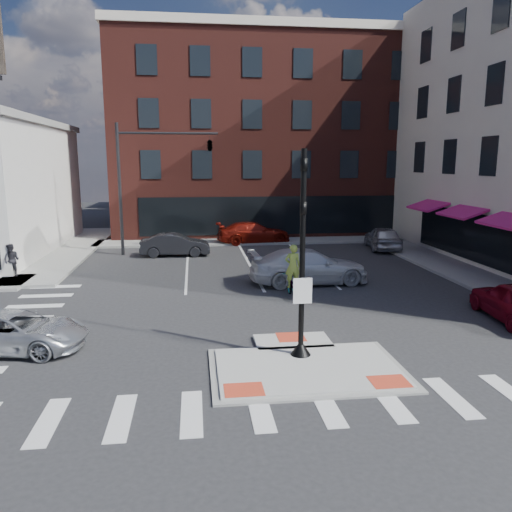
{
  "coord_description": "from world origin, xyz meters",
  "views": [
    {
      "loc": [
        -3.03,
        -13.29,
        5.76
      ],
      "look_at": [
        -0.61,
        6.25,
        2.0
      ],
      "focal_mm": 35.0,
      "sensor_mm": 36.0,
      "label": 1
    }
  ],
  "objects": [
    {
      "name": "bg_car_silver",
      "position": [
        9.28,
        17.93,
        0.77
      ],
      "size": [
        2.47,
        4.73,
        1.54
      ],
      "primitive_type": "imported",
      "rotation": [
        0.0,
        0.0,
        2.99
      ],
      "color": "silver",
      "rests_on": "ground"
    },
    {
      "name": "pedestrian_a",
      "position": [
        -12.0,
        12.0,
        0.97
      ],
      "size": [
        0.92,
        0.79,
        1.63
      ],
      "primitive_type": "imported",
      "rotation": [
        0.0,
        0.0,
        -0.24
      ],
      "color": "#232227",
      "rests_on": "sidewalk_nw"
    },
    {
      "name": "silver_suv",
      "position": [
        -8.62,
        2.12,
        0.61
      ],
      "size": [
        4.69,
        2.76,
        1.22
      ],
      "primitive_type": "imported",
      "rotation": [
        0.0,
        0.0,
        1.4
      ],
      "color": "silver",
      "rests_on": "ground"
    },
    {
      "name": "bg_car_dark",
      "position": [
        -4.25,
        17.33,
        0.7
      ],
      "size": [
        4.24,
        1.5,
        1.39
      ],
      "primitive_type": "imported",
      "rotation": [
        0.0,
        0.0,
        1.56
      ],
      "color": "#232328",
      "rests_on": "ground"
    },
    {
      "name": "ground",
      "position": [
        0.0,
        0.0,
        0.0
      ],
      "size": [
        120.0,
        120.0,
        0.0
      ],
      "primitive_type": "plane",
      "color": "#28282B",
      "rests_on": "ground"
    },
    {
      "name": "refuge_island",
      "position": [
        0.0,
        -0.26,
        0.05
      ],
      "size": [
        5.4,
        4.65,
        0.13
      ],
      "color": "gray",
      "rests_on": "ground"
    },
    {
      "name": "signal_pole",
      "position": [
        0.0,
        0.4,
        2.36
      ],
      "size": [
        0.6,
        0.6,
        5.98
      ],
      "color": "black",
      "rests_on": "refuge_island"
    },
    {
      "name": "bg_car_red",
      "position": [
        1.12,
        21.5,
        0.75
      ],
      "size": [
        5.37,
        2.64,
        1.5
      ],
      "primitive_type": "imported",
      "rotation": [
        0.0,
        0.0,
        1.68
      ],
      "color": "maroon",
      "rests_on": "ground"
    },
    {
      "name": "building_n",
      "position": [
        3.0,
        31.99,
        7.8
      ],
      "size": [
        24.4,
        18.4,
        15.5
      ],
      "color": "#59221B",
      "rests_on": "ground"
    },
    {
      "name": "sidewalk_n",
      "position": [
        3.0,
        22.0,
        0.07
      ],
      "size": [
        26.0,
        3.0,
        0.15
      ],
      "primitive_type": "cube",
      "color": "gray",
      "rests_on": "ground"
    },
    {
      "name": "building_far_left",
      "position": [
        -4.0,
        52.0,
        5.0
      ],
      "size": [
        10.0,
        12.0,
        10.0
      ],
      "primitive_type": "cube",
      "color": "slate",
      "rests_on": "ground"
    },
    {
      "name": "white_pickup",
      "position": [
        2.33,
        9.45,
        0.82
      ],
      "size": [
        5.77,
        2.59,
        1.64
      ],
      "primitive_type": "imported",
      "rotation": [
        0.0,
        0.0,
        1.62
      ],
      "color": "silver",
      "rests_on": "ground"
    },
    {
      "name": "mast_arm_signal",
      "position": [
        -3.47,
        18.0,
        6.21
      ],
      "size": [
        6.1,
        2.24,
        8.0
      ],
      "color": "black",
      "rests_on": "ground"
    },
    {
      "name": "cyclist",
      "position": [
        1.06,
        7.0,
        0.78
      ],
      "size": [
        0.7,
        1.87,
        2.31
      ],
      "rotation": [
        0.0,
        0.0,
        3.17
      ],
      "color": "#3F3F44",
      "rests_on": "ground"
    },
    {
      "name": "sidewalk_e",
      "position": [
        10.8,
        10.0,
        0.07
      ],
      "size": [
        3.0,
        24.0,
        0.15
      ],
      "primitive_type": "cube",
      "color": "gray",
      "rests_on": "ground"
    },
    {
      "name": "building_far_right",
      "position": [
        9.0,
        54.0,
        6.0
      ],
      "size": [
        12.0,
        12.0,
        12.0
      ],
      "primitive_type": "cube",
      "color": "brown",
      "rests_on": "ground"
    }
  ]
}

